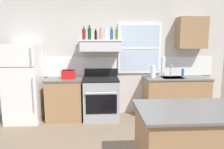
{
  "coord_description": "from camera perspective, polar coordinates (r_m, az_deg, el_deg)",
  "views": [
    {
      "loc": [
        -0.28,
        -2.61,
        1.71
      ],
      "look_at": [
        -0.05,
        1.2,
        1.1
      ],
      "focal_mm": 33.3,
      "sensor_mm": 36.0,
      "label": 1
    }
  ],
  "objects": [
    {
      "name": "bottle_clear_tall",
      "position": [
        4.55,
        -1.64,
        11.1
      ],
      "size": [
        0.06,
        0.06,
        0.3
      ],
      "color": "silver",
      "rests_on": "range_hood_shelf"
    },
    {
      "name": "bottle_blue_liqueur",
      "position": [
        4.61,
        -0.09,
        10.97
      ],
      "size": [
        0.07,
        0.07,
        0.28
      ],
      "color": "#1E478C",
      "rests_on": "range_hood_shelf"
    },
    {
      "name": "bottle_olive_oil_square",
      "position": [
        4.58,
        1.31,
        10.94
      ],
      "size": [
        0.06,
        0.06,
        0.27
      ],
      "color": "#4C601E",
      "rests_on": "range_hood_shelf"
    },
    {
      "name": "counter_left_of_stove",
      "position": [
        4.74,
        -12.75,
        -6.48
      ],
      "size": [
        0.79,
        0.63,
        0.91
      ],
      "color": "#9E754C",
      "rests_on": "ground_plane"
    },
    {
      "name": "counter_right_with_sink",
      "position": [
        4.99,
        17.05,
        -5.87
      ],
      "size": [
        1.43,
        0.63,
        0.91
      ],
      "color": "#9E754C",
      "rests_on": "ground_plane"
    },
    {
      "name": "sink_faucet",
      "position": [
        4.93,
        15.91,
        1.44
      ],
      "size": [
        0.03,
        0.17,
        0.28
      ],
      "color": "silver",
      "rests_on": "counter_right_with_sink"
    },
    {
      "name": "bottle_red_label_wine",
      "position": [
        4.57,
        -7.72,
        10.9
      ],
      "size": [
        0.07,
        0.07,
        0.28
      ],
      "color": "maroon",
      "rests_on": "range_hood_shelf"
    },
    {
      "name": "upper_cabinet_right",
      "position": [
        5.1,
        21.01,
        10.62
      ],
      "size": [
        0.64,
        0.32,
        0.7
      ],
      "color": "#9E754C"
    },
    {
      "name": "stove_range",
      "position": [
        4.64,
        -2.97,
        -6.49
      ],
      "size": [
        0.76,
        0.69,
        1.09
      ],
      "color": "#9EA0A5",
      "rests_on": "ground_plane"
    },
    {
      "name": "bottle_balsamic_dark",
      "position": [
        4.6,
        -4.49,
        10.73
      ],
      "size": [
        0.06,
        0.06,
        0.24
      ],
      "color": "black",
      "rests_on": "range_hood_shelf"
    },
    {
      "name": "toaster",
      "position": [
        4.58,
        -11.86,
        0.07
      ],
      "size": [
        0.3,
        0.2,
        0.19
      ],
      "color": "red",
      "rests_on": "counter_left_of_stove"
    },
    {
      "name": "back_wall",
      "position": [
        4.86,
        0.23,
        4.86
      ],
      "size": [
        5.4,
        0.11,
        2.7
      ],
      "color": "beige",
      "rests_on": "ground_plane"
    },
    {
      "name": "paper_towel_roll",
      "position": [
        4.71,
        11.24,
        0.79
      ],
      "size": [
        0.11,
        0.11,
        0.27
      ],
      "primitive_type": "cylinder",
      "color": "white",
      "rests_on": "counter_right_with_sink"
    },
    {
      "name": "bottle_rose_pink",
      "position": [
        4.62,
        -3.04,
        10.96
      ],
      "size": [
        0.07,
        0.07,
        0.28
      ],
      "color": "#C67F84",
      "rests_on": "range_hood_shelf"
    },
    {
      "name": "dish_soap_bottle",
      "position": [
        5.04,
        18.86,
        0.49
      ],
      "size": [
        0.06,
        0.06,
        0.18
      ],
      "primitive_type": "cylinder",
      "color": "blue",
      "rests_on": "counter_right_with_sink"
    },
    {
      "name": "kitchen_island",
      "position": [
        2.88,
        21.4,
        -17.31
      ],
      "size": [
        1.4,
        0.9,
        0.91
      ],
      "color": "#9E754C",
      "rests_on": "ground_plane"
    },
    {
      "name": "range_hood_shelf",
      "position": [
        4.57,
        -3.11,
        7.98
      ],
      "size": [
        0.96,
        0.52,
        0.24
      ],
      "color": "silver"
    },
    {
      "name": "refrigerator",
      "position": [
        4.82,
        -23.06,
        -2.17
      ],
      "size": [
        0.7,
        0.72,
        1.66
      ],
      "color": "white",
      "rests_on": "ground_plane"
    },
    {
      "name": "bottle_dark_green_wine",
      "position": [
        4.53,
        -6.22,
        11.09
      ],
      "size": [
        0.07,
        0.07,
        0.3
      ],
      "color": "#143819",
      "rests_on": "range_hood_shelf"
    }
  ]
}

